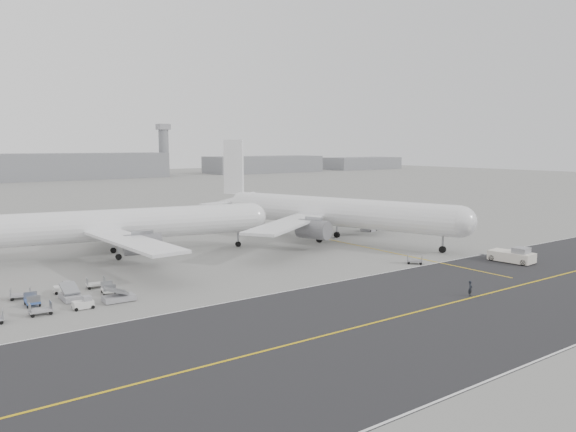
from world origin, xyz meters
TOP-DOWN VIEW (x-y plane):
  - ground at (0.00, 0.00)m, footprint 700.00×700.00m
  - taxiway at (5.02, -17.98)m, footprint 220.00×59.00m
  - horizon_buildings at (30.00, 260.00)m, footprint 520.00×28.00m
  - control_tower at (100.00, 265.00)m, footprint 7.00×7.00m
  - airliner_a at (-9.63, 32.88)m, footprint 53.25×52.19m
  - airliner_b at (29.62, 24.32)m, footprint 53.92×54.94m
  - pushback_tug at (39.76, -8.79)m, footprint 4.00×9.00m
  - jet_bridge at (37.42, 26.98)m, footprint 15.81×5.68m
  - gse_cluster at (-25.66, 9.75)m, footprint 22.37×18.00m
  - stray_dolly at (26.22, -0.46)m, footprint 2.67×2.80m
  - ground_crew_a at (17.19, -17.35)m, footprint 0.81×0.66m

SIDE VIEW (x-z plane):
  - ground at x=0.00m, z-range 0.00..0.00m
  - horizon_buildings at x=30.00m, z-range -14.00..14.00m
  - gse_cluster at x=-25.66m, z-range -0.92..0.92m
  - stray_dolly at x=26.22m, z-range -0.74..0.74m
  - taxiway at x=5.02m, z-range -0.01..0.03m
  - ground_crew_a at x=17.19m, z-range 0.00..1.92m
  - pushback_tug at x=39.76m, z-range -0.23..2.31m
  - jet_bridge at x=37.42m, z-range 1.16..7.06m
  - airliner_a at x=-9.63m, z-range -3.93..14.62m
  - airliner_b at x=29.62m, z-range -4.18..15.52m
  - control_tower at x=100.00m, z-range 0.63..31.88m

